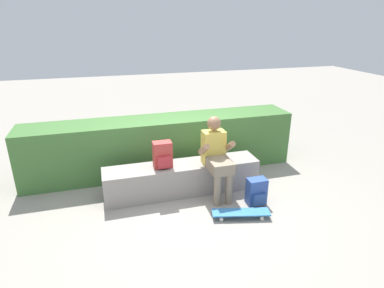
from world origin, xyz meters
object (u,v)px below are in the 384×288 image
(bench_main, at_px, (182,178))
(backpack_on_bench, at_px, (163,155))
(skateboard_near_person, at_px, (241,213))
(backpack_on_ground, at_px, (257,192))
(person_skater, at_px, (217,155))

(bench_main, bearing_deg, backpack_on_bench, -178.21)
(bench_main, distance_m, backpack_on_bench, 0.53)
(skateboard_near_person, relative_size, backpack_on_ground, 2.06)
(backpack_on_bench, distance_m, backpack_on_ground, 1.50)
(skateboard_near_person, distance_m, backpack_on_bench, 1.42)
(bench_main, relative_size, backpack_on_ground, 6.06)
(person_skater, height_order, backpack_on_bench, person_skater)
(bench_main, bearing_deg, skateboard_near_person, -57.27)
(bench_main, height_order, backpack_on_ground, bench_main)
(backpack_on_bench, bearing_deg, skateboard_near_person, -45.66)
(backpack_on_bench, xyz_separation_m, backpack_on_ground, (1.27, -0.64, -0.48))
(person_skater, bearing_deg, backpack_on_ground, -41.87)
(person_skater, distance_m, skateboard_near_person, 0.93)
(bench_main, xyz_separation_m, person_skater, (0.48, -0.22, 0.43))
(bench_main, xyz_separation_m, skateboard_near_person, (0.60, -0.93, -0.16))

